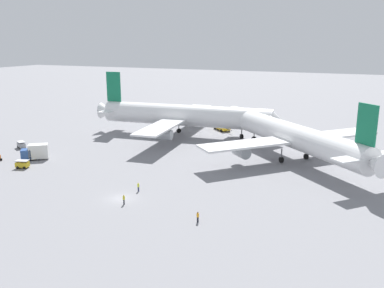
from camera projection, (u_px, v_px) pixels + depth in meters
The scene contains 10 objects.
ground_plane at pixel (121, 198), 70.67m from camera, with size 600.00×600.00×0.00m, color gray.
airliner_at_gate_left at pixel (185, 116), 115.22m from camera, with size 53.96×48.30×17.54m.
airliner_being_pushed at pixel (287, 134), 93.89m from camera, with size 44.32×42.91×15.72m.
pushback_tug at pixel (222, 126), 124.10m from camera, with size 7.87×7.76×2.82m.
gse_catering_truck_tall at pixel (35, 152), 93.35m from camera, with size 6.10×5.45×3.50m.
gse_baggage_cart_near_cluster at pixel (22, 164), 87.24m from camera, with size 3.07×2.29×1.71m.
gse_baggage_cart_trailing at pixel (21, 145), 103.38m from camera, with size 3.15×2.74×1.71m.
ground_crew_wing_walker_right at pixel (124, 199), 67.88m from camera, with size 0.37×0.46×1.72m.
ground_crew_ramp_agent_by_cones at pixel (198, 217), 61.25m from camera, with size 0.36×0.36×1.66m.
ground_crew_marshaller_foreground at pixel (138, 187), 73.80m from camera, with size 0.36×0.36×1.67m.
Camera 1 is at (37.24, -56.08, 26.47)m, focal length 38.41 mm.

